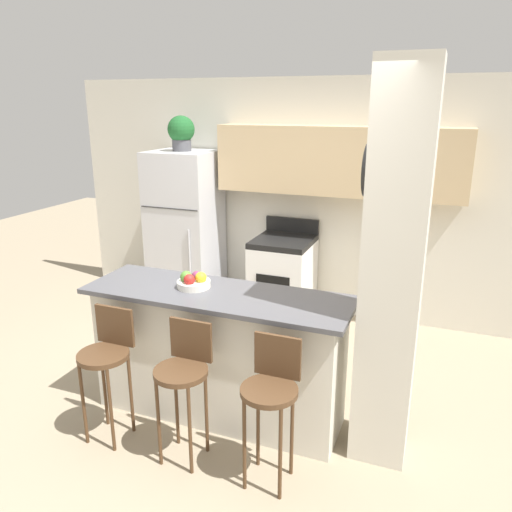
{
  "coord_description": "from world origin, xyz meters",
  "views": [
    {
      "loc": [
        1.47,
        -2.99,
        2.29
      ],
      "look_at": [
        0.0,
        0.77,
        1.04
      ],
      "focal_mm": 35.0,
      "sensor_mm": 36.0,
      "label": 1
    }
  ],
  "objects_px": {
    "bar_stool_mid": "(184,372)",
    "potted_plant_on_fridge": "(181,132)",
    "stove_range": "(283,279)",
    "bar_stool_right": "(271,391)",
    "refrigerator": "(185,231)",
    "bar_stool_left": "(107,356)",
    "trash_bin": "(224,302)",
    "fruit_bowl": "(193,281)"
  },
  "relations": [
    {
      "from": "bar_stool_mid",
      "to": "potted_plant_on_fridge",
      "type": "bearing_deg",
      "value": 118.62
    },
    {
      "from": "stove_range",
      "to": "bar_stool_right",
      "type": "height_order",
      "value": "stove_range"
    },
    {
      "from": "refrigerator",
      "to": "potted_plant_on_fridge",
      "type": "distance_m",
      "value": 1.09
    },
    {
      "from": "bar_stool_left",
      "to": "bar_stool_mid",
      "type": "bearing_deg",
      "value": 0.0
    },
    {
      "from": "bar_stool_left",
      "to": "bar_stool_mid",
      "type": "xyz_separation_m",
      "value": [
        0.6,
        0.0,
        0.0
      ]
    },
    {
      "from": "potted_plant_on_fridge",
      "to": "trash_bin",
      "type": "height_order",
      "value": "potted_plant_on_fridge"
    },
    {
      "from": "potted_plant_on_fridge",
      "to": "fruit_bowl",
      "type": "bearing_deg",
      "value": -59.22
    },
    {
      "from": "fruit_bowl",
      "to": "trash_bin",
      "type": "distance_m",
      "value": 1.87
    },
    {
      "from": "bar_stool_mid",
      "to": "bar_stool_right",
      "type": "relative_size",
      "value": 1.0
    },
    {
      "from": "fruit_bowl",
      "to": "bar_stool_left",
      "type": "bearing_deg",
      "value": -126.51
    },
    {
      "from": "bar_stool_mid",
      "to": "refrigerator",
      "type": "bearing_deg",
      "value": 118.62
    },
    {
      "from": "potted_plant_on_fridge",
      "to": "bar_stool_mid",
      "type": "bearing_deg",
      "value": -61.38
    },
    {
      "from": "bar_stool_left",
      "to": "trash_bin",
      "type": "height_order",
      "value": "bar_stool_left"
    },
    {
      "from": "refrigerator",
      "to": "bar_stool_right",
      "type": "xyz_separation_m",
      "value": [
        1.89,
        -2.36,
        -0.27
      ]
    },
    {
      "from": "bar_stool_mid",
      "to": "trash_bin",
      "type": "relative_size",
      "value": 2.49
    },
    {
      "from": "bar_stool_right",
      "to": "trash_bin",
      "type": "bearing_deg",
      "value": 121.57
    },
    {
      "from": "bar_stool_mid",
      "to": "stove_range",
      "type": "bearing_deg",
      "value": 92.72
    },
    {
      "from": "refrigerator",
      "to": "bar_stool_right",
      "type": "bearing_deg",
      "value": -51.33
    },
    {
      "from": "bar_stool_right",
      "to": "stove_range",
      "type": "bearing_deg",
      "value": 106.73
    },
    {
      "from": "bar_stool_left",
      "to": "fruit_bowl",
      "type": "distance_m",
      "value": 0.79
    },
    {
      "from": "potted_plant_on_fridge",
      "to": "trash_bin",
      "type": "distance_m",
      "value": 1.9
    },
    {
      "from": "bar_stool_right",
      "to": "potted_plant_on_fridge",
      "type": "relative_size",
      "value": 2.52
    },
    {
      "from": "bar_stool_mid",
      "to": "fruit_bowl",
      "type": "height_order",
      "value": "fruit_bowl"
    },
    {
      "from": "stove_range",
      "to": "potted_plant_on_fridge",
      "type": "bearing_deg",
      "value": -179.31
    },
    {
      "from": "refrigerator",
      "to": "potted_plant_on_fridge",
      "type": "relative_size",
      "value": 4.77
    },
    {
      "from": "bar_stool_left",
      "to": "potted_plant_on_fridge",
      "type": "bearing_deg",
      "value": 106.22
    },
    {
      "from": "refrigerator",
      "to": "bar_stool_right",
      "type": "distance_m",
      "value": 3.03
    },
    {
      "from": "stove_range",
      "to": "trash_bin",
      "type": "xyz_separation_m",
      "value": [
        -0.59,
        -0.24,
        -0.27
      ]
    },
    {
      "from": "bar_stool_right",
      "to": "bar_stool_mid",
      "type": "bearing_deg",
      "value": 180.0
    },
    {
      "from": "potted_plant_on_fridge",
      "to": "trash_bin",
      "type": "xyz_separation_m",
      "value": [
        0.58,
        -0.23,
        -1.8
      ]
    },
    {
      "from": "bar_stool_mid",
      "to": "bar_stool_right",
      "type": "distance_m",
      "value": 0.6
    },
    {
      "from": "refrigerator",
      "to": "bar_stool_left",
      "type": "distance_m",
      "value": 2.47
    },
    {
      "from": "bar_stool_right",
      "to": "potted_plant_on_fridge",
      "type": "xyz_separation_m",
      "value": [
        -1.89,
        2.36,
        1.36
      ]
    },
    {
      "from": "fruit_bowl",
      "to": "bar_stool_mid",
      "type": "bearing_deg",
      "value": -69.4
    },
    {
      "from": "potted_plant_on_fridge",
      "to": "bar_stool_left",
      "type": "bearing_deg",
      "value": -73.78
    },
    {
      "from": "stove_range",
      "to": "bar_stool_mid",
      "type": "bearing_deg",
      "value": -87.28
    },
    {
      "from": "bar_stool_right",
      "to": "fruit_bowl",
      "type": "bearing_deg",
      "value": 146.17
    },
    {
      "from": "stove_range",
      "to": "fruit_bowl",
      "type": "bearing_deg",
      "value": -92.8
    },
    {
      "from": "potted_plant_on_fridge",
      "to": "fruit_bowl",
      "type": "relative_size",
      "value": 1.53
    },
    {
      "from": "refrigerator",
      "to": "bar_stool_left",
      "type": "xyz_separation_m",
      "value": [
        0.69,
        -2.36,
        -0.27
      ]
    },
    {
      "from": "bar_stool_left",
      "to": "refrigerator",
      "type": "bearing_deg",
      "value": 106.22
    },
    {
      "from": "refrigerator",
      "to": "fruit_bowl",
      "type": "xyz_separation_m",
      "value": [
        1.08,
        -1.82,
        0.15
      ]
    }
  ]
}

